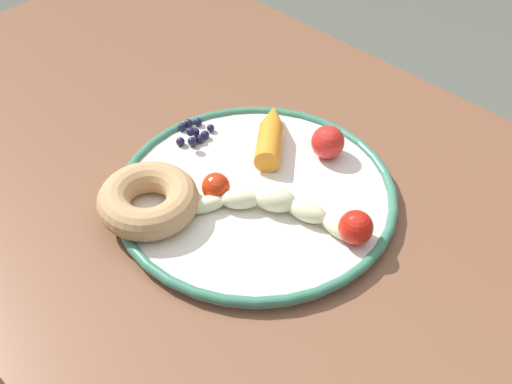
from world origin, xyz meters
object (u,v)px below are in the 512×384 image
Objects in this scene: tomato_near at (328,142)px; tomato_mid at (356,227)px; dining_table at (251,243)px; tomato_far at (216,187)px; plate at (256,194)px; banana at (274,206)px; blueberry_pile at (194,133)px; donut at (148,200)px; carrot_orange at (271,133)px.

tomato_near reaches higher than tomato_mid.
tomato_far is (-0.01, -0.05, 0.13)m from dining_table.
plate is 0.12m from tomato_near.
banana reaches higher than plate.
tomato_mid is (0.12, -0.09, -0.00)m from tomato_near.
blueberry_pile is at bearing 152.15° from tomato_far.
tomato_mid is (0.26, 0.01, 0.01)m from blueberry_pile.
tomato_mid reaches higher than dining_table.
blueberry_pile is at bearing -178.43° from tomato_mid.
dining_table is at bearing -108.26° from tomato_near.
donut reaches higher than blueberry_pile.
plate is 5.86× the size of blueberry_pile.
plate is 7.96× the size of tomato_near.
tomato_mid is (0.09, 0.03, 0.01)m from banana.
tomato_mid reaches higher than blueberry_pile.
blueberry_pile is (-0.17, 0.03, -0.01)m from banana.
blueberry_pile is at bearing -146.67° from tomato_near.
donut is (-0.06, -0.11, 0.02)m from plate.
banana is at bearing -44.33° from carrot_orange.
carrot_orange is 0.08m from tomato_near.
banana is 0.14m from donut.
tomato_near is 0.16m from tomato_far.
tomato_near is (-0.03, 0.12, 0.01)m from banana.
tomato_far reaches higher than banana.
tomato_near reaches higher than plate.
donut is at bearing -93.46° from carrot_orange.
donut is 0.08m from tomato_far.
tomato_near is (0.02, 0.11, 0.02)m from plate.
banana is at bearing -159.40° from tomato_mid.
tomato_near reaches higher than donut.
tomato_mid is at bearing 21.49° from tomato_far.
donut is at bearing -61.69° from blueberry_pile.
tomato_near is (0.03, 0.10, 0.13)m from dining_table.
dining_table is 0.15m from carrot_orange.
banana is 0.17m from blueberry_pile.
carrot_orange is 2.61× the size of tomato_near.
plate is at bearing 60.15° from donut.
tomato_far is at bearing -158.51° from tomato_mid.
carrot_orange is (-0.03, 0.07, 0.13)m from dining_table.
tomato_near is at bearing 74.47° from tomato_far.
blueberry_pile is 0.18m from tomato_near.
carrot_orange is 0.19m from tomato_mid.
banana reaches higher than dining_table.
dining_table is at bearing -3.19° from blueberry_pile.
plate is 2.90× the size of donut.
dining_table is 0.14m from tomato_far.
donut reaches higher than banana.
dining_table is 11.28× the size of carrot_orange.
donut is at bearing -109.42° from tomato_near.
donut is 3.46× the size of tomato_far.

